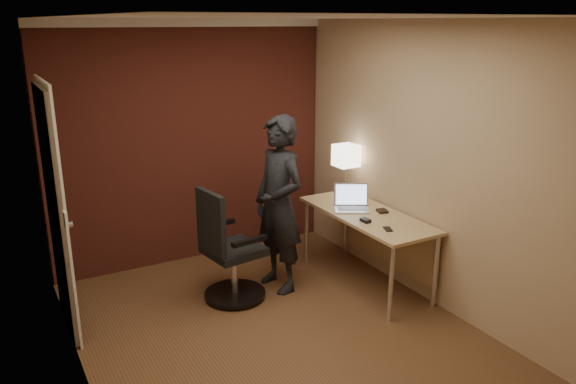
# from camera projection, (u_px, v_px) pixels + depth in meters

# --- Properties ---
(room) EXTENTS (4.00, 4.00, 4.00)m
(room) POSITION_uv_depth(u_px,v_px,m) (180.00, 143.00, 5.32)
(room) COLOR brown
(room) RESTS_ON ground
(desk) EXTENTS (0.60, 1.50, 0.73)m
(desk) POSITION_uv_depth(u_px,v_px,m) (373.00, 225.00, 5.39)
(desk) COLOR tan
(desk) RESTS_ON ground
(desk_lamp) EXTENTS (0.22, 0.22, 0.54)m
(desk_lamp) POSITION_uv_depth(u_px,v_px,m) (346.00, 156.00, 5.75)
(desk_lamp) COLOR silver
(desk_lamp) RESTS_ON desk
(laptop) EXTENTS (0.41, 0.39, 0.23)m
(laptop) POSITION_uv_depth(u_px,v_px,m) (351.00, 202.00, 5.44)
(laptop) COLOR silver
(laptop) RESTS_ON desk
(mouse) EXTENTS (0.06, 0.10, 0.03)m
(mouse) POSITION_uv_depth(u_px,v_px,m) (365.00, 220.00, 5.08)
(mouse) COLOR black
(mouse) RESTS_ON desk
(phone) EXTENTS (0.10, 0.13, 0.01)m
(phone) POSITION_uv_depth(u_px,v_px,m) (388.00, 229.00, 4.90)
(phone) COLOR black
(phone) RESTS_ON desk
(wallet) EXTENTS (0.12, 0.13, 0.02)m
(wallet) POSITION_uv_depth(u_px,v_px,m) (382.00, 211.00, 5.35)
(wallet) COLOR black
(wallet) RESTS_ON desk
(office_chair) EXTENTS (0.57, 0.62, 1.05)m
(office_chair) POSITION_uv_depth(u_px,v_px,m) (228.00, 253.00, 5.07)
(office_chair) COLOR black
(office_chair) RESTS_ON ground
(person) EXTENTS (0.48, 0.66, 1.68)m
(person) POSITION_uv_depth(u_px,v_px,m) (279.00, 205.00, 5.22)
(person) COLOR black
(person) RESTS_ON ground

